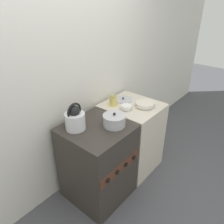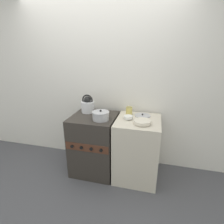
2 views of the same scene
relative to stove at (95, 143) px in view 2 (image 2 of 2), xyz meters
name	(u,v)px [view 2 (image 2 of 2)]	position (x,y,z in m)	size (l,w,h in m)	color
ground_plane	(88,181)	(0.00, -0.31, -0.44)	(12.00, 12.00, 0.00)	#4C4C51
wall_back	(102,86)	(0.00, 0.41, 0.81)	(7.00, 0.06, 2.50)	silver
stove	(95,143)	(0.00, 0.00, 0.00)	(0.63, 0.65, 0.89)	#332D28
counter	(137,148)	(0.64, 0.01, 0.00)	(0.60, 0.65, 0.89)	beige
kettle	(88,105)	(-0.14, 0.14, 0.55)	(0.24, 0.19, 0.27)	silver
cooking_pot	(101,116)	(0.14, -0.11, 0.50)	(0.23, 0.23, 0.14)	#B2B2B7
enamel_bowl	(142,122)	(0.70, -0.12, 0.47)	(0.22, 0.22, 0.05)	beige
small_ceramic_bowl	(128,117)	(0.50, 0.01, 0.47)	(0.12, 0.12, 0.05)	white
storage_jar	(129,111)	(0.48, 0.18, 0.50)	(0.09, 0.09, 0.12)	#E0CC66
loose_pot_lid	(142,115)	(0.67, 0.18, 0.45)	(0.23, 0.23, 0.03)	#B2B2B7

